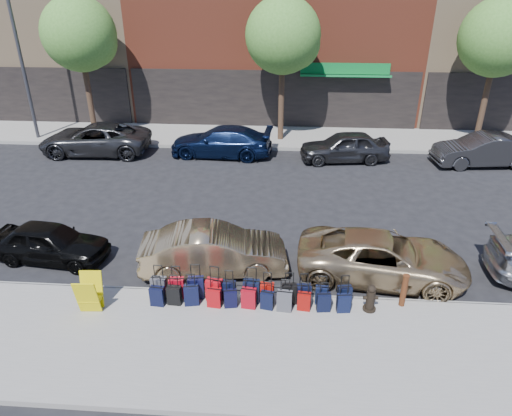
# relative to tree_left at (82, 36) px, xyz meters

# --- Properties ---
(ground) EXTENTS (120.00, 120.00, 0.00)m
(ground) POSITION_rel_tree_left_xyz_m (9.86, -9.50, -5.41)
(ground) COLOR black
(ground) RESTS_ON ground
(sidewalk_near) EXTENTS (60.00, 4.00, 0.15)m
(sidewalk_near) POSITION_rel_tree_left_xyz_m (9.86, -16.00, -5.34)
(sidewalk_near) COLOR gray
(sidewalk_near) RESTS_ON ground
(sidewalk_far) EXTENTS (60.00, 4.00, 0.15)m
(sidewalk_far) POSITION_rel_tree_left_xyz_m (9.86, 0.50, -5.34)
(sidewalk_far) COLOR gray
(sidewalk_far) RESTS_ON ground
(curb_near) EXTENTS (60.00, 0.08, 0.15)m
(curb_near) POSITION_rel_tree_left_xyz_m (9.86, -13.98, -5.34)
(curb_near) COLOR gray
(curb_near) RESTS_ON ground
(curb_far) EXTENTS (60.00, 0.08, 0.15)m
(curb_far) POSITION_rel_tree_left_xyz_m (9.86, -1.52, -5.34)
(curb_far) COLOR gray
(curb_far) RESTS_ON ground
(tree_left) EXTENTS (3.80, 3.80, 7.27)m
(tree_left) POSITION_rel_tree_left_xyz_m (0.00, 0.00, 0.00)
(tree_left) COLOR black
(tree_left) RESTS_ON sidewalk_far
(tree_center) EXTENTS (3.80, 3.80, 7.27)m
(tree_center) POSITION_rel_tree_left_xyz_m (10.50, 0.00, 0.00)
(tree_center) COLOR black
(tree_center) RESTS_ON sidewalk_far
(tree_right) EXTENTS (3.80, 3.80, 7.27)m
(tree_right) POSITION_rel_tree_left_xyz_m (21.00, 0.00, 0.00)
(tree_right) COLOR black
(tree_right) RESTS_ON sidewalk_far
(streetlight) EXTENTS (2.59, 0.18, 8.00)m
(streetlight) POSITION_rel_tree_left_xyz_m (-2.94, -0.70, -0.75)
(streetlight) COLOR #333338
(streetlight) RESTS_ON sidewalk_far
(suitcase_front_0) EXTENTS (0.42, 0.25, 1.00)m
(suitcase_front_0) POSITION_rel_tree_left_xyz_m (7.36, -14.31, -4.95)
(suitcase_front_0) COLOR #3F3F44
(suitcase_front_0) RESTS_ON sidewalk_near
(suitcase_front_1) EXTENTS (0.42, 0.26, 0.97)m
(suitcase_front_1) POSITION_rel_tree_left_xyz_m (7.84, -14.29, -4.96)
(suitcase_front_1) COLOR #9D0A18
(suitcase_front_1) RESTS_ON sidewalk_near
(suitcase_front_2) EXTENTS (0.45, 0.29, 1.03)m
(suitcase_front_2) POSITION_rel_tree_left_xyz_m (8.38, -14.27, -4.94)
(suitcase_front_2) COLOR black
(suitcase_front_2) RESTS_ON sidewalk_near
(suitcase_front_3) EXTENTS (0.47, 0.32, 1.04)m
(suitcase_front_3) POSITION_rel_tree_left_xyz_m (8.89, -14.34, -4.93)
(suitcase_front_3) COLOR #AD0B13
(suitcase_front_3) RESTS_ON sidewalk_near
(suitcase_front_4) EXTENTS (0.38, 0.23, 0.90)m
(suitcase_front_4) POSITION_rel_tree_left_xyz_m (9.28, -14.27, -4.98)
(suitcase_front_4) COLOR black
(suitcase_front_4) RESTS_ON sidewalk_near
(suitcase_front_5) EXTENTS (0.45, 0.26, 1.06)m
(suitcase_front_5) POSITION_rel_tree_left_xyz_m (9.90, -14.34, -4.93)
(suitcase_front_5) COLOR black
(suitcase_front_5) RESTS_ON sidewalk_near
(suitcase_front_6) EXTENTS (0.37, 0.21, 0.89)m
(suitcase_front_6) POSITION_rel_tree_left_xyz_m (10.32, -14.28, -4.98)
(suitcase_front_6) COLOR #A3110A
(suitcase_front_6) RESTS_ON sidewalk_near
(suitcase_front_7) EXTENTS (0.42, 0.27, 0.94)m
(suitcase_front_7) POSITION_rel_tree_left_xyz_m (10.92, -14.33, -4.97)
(suitcase_front_7) COLOR black
(suitcase_front_7) RESTS_ON sidewalk_near
(suitcase_front_8) EXTENTS (0.40, 0.26, 0.91)m
(suitcase_front_8) POSITION_rel_tree_left_xyz_m (11.31, -14.30, -4.98)
(suitcase_front_8) COLOR black
(suitcase_front_8) RESTS_ON sidewalk_near
(suitcase_front_9) EXTENTS (0.36, 0.20, 0.85)m
(suitcase_front_9) POSITION_rel_tree_left_xyz_m (11.80, -14.29, -4.99)
(suitcase_front_9) COLOR black
(suitcase_front_9) RESTS_ON sidewalk_near
(suitcase_front_10) EXTENTS (0.40, 0.26, 0.89)m
(suitcase_front_10) POSITION_rel_tree_left_xyz_m (12.40, -14.27, -4.98)
(suitcase_front_10) COLOR black
(suitcase_front_10) RESTS_ON sidewalk_near
(suitcase_back_0) EXTENTS (0.39, 0.25, 0.89)m
(suitcase_back_0) POSITION_rel_tree_left_xyz_m (7.40, -14.66, -4.98)
(suitcase_back_0) COLOR black
(suitcase_back_0) RESTS_ON sidewalk_near
(suitcase_back_1) EXTENTS (0.38, 0.23, 0.88)m
(suitcase_back_1) POSITION_rel_tree_left_xyz_m (7.84, -14.59, -4.99)
(suitcase_back_1) COLOR black
(suitcase_back_1) RESTS_ON sidewalk_near
(suitcase_back_2) EXTENTS (0.42, 0.29, 0.93)m
(suitcase_back_2) POSITION_rel_tree_left_xyz_m (8.30, -14.57, -4.97)
(suitcase_back_2) COLOR black
(suitcase_back_2) RESTS_ON sidewalk_near
(suitcase_back_3) EXTENTS (0.39, 0.26, 0.89)m
(suitcase_back_3) POSITION_rel_tree_left_xyz_m (8.93, -14.61, -4.99)
(suitcase_back_3) COLOR #9B0A0F
(suitcase_back_3) RESTS_ON sidewalk_near
(suitcase_back_4) EXTENTS (0.37, 0.25, 0.82)m
(suitcase_back_4) POSITION_rel_tree_left_xyz_m (9.36, -14.59, -5.01)
(suitcase_back_4) COLOR black
(suitcase_back_4) RESTS_ON sidewalk_near
(suitcase_back_5) EXTENTS (0.41, 0.27, 0.92)m
(suitcase_back_5) POSITION_rel_tree_left_xyz_m (9.85, -14.59, -4.97)
(suitcase_back_5) COLOR maroon
(suitcase_back_5) RESTS_ON sidewalk_near
(suitcase_back_6) EXTENTS (0.38, 0.26, 0.82)m
(suitcase_back_6) POSITION_rel_tree_left_xyz_m (10.34, -14.60, -5.01)
(suitcase_back_6) COLOR black
(suitcase_back_6) RESTS_ON sidewalk_near
(suitcase_back_7) EXTENTS (0.41, 0.27, 0.94)m
(suitcase_back_7) POSITION_rel_tree_left_xyz_m (10.80, -14.65, -4.97)
(suitcase_back_7) COLOR #424248
(suitcase_back_7) RESTS_ON sidewalk_near
(suitcase_back_8) EXTENTS (0.37, 0.24, 0.82)m
(suitcase_back_8) POSITION_rel_tree_left_xyz_m (11.31, -14.58, -5.01)
(suitcase_back_8) COLOR maroon
(suitcase_back_8) RESTS_ON sidewalk_near
(suitcase_back_9) EXTENTS (0.38, 0.24, 0.85)m
(suitcase_back_9) POSITION_rel_tree_left_xyz_m (11.83, -14.59, -5.00)
(suitcase_back_9) COLOR black
(suitcase_back_9) RESTS_ON sidewalk_near
(suitcase_back_10) EXTENTS (0.37, 0.24, 0.83)m
(suitcase_back_10) POSITION_rel_tree_left_xyz_m (12.35, -14.58, -5.00)
(suitcase_back_10) COLOR black
(suitcase_back_10) RESTS_ON sidewalk_near
(fire_hydrant) EXTENTS (0.39, 0.35, 0.77)m
(fire_hydrant) POSITION_rel_tree_left_xyz_m (13.06, -14.47, -4.91)
(fire_hydrant) COLOR black
(fire_hydrant) RESTS_ON sidewalk_near
(bollard) EXTENTS (0.18, 0.18, 0.96)m
(bollard) POSITION_rel_tree_left_xyz_m (13.96, -14.22, -4.77)
(bollard) COLOR #38190C
(bollard) RESTS_ON sidewalk_near
(display_rack) EXTENTS (0.62, 0.67, 1.03)m
(display_rack) POSITION_rel_tree_left_xyz_m (5.70, -14.99, -4.75)
(display_rack) COLOR #D1C10B
(display_rack) RESTS_ON sidewalk_near
(car_near_0) EXTENTS (3.79, 1.86, 1.24)m
(car_near_0) POSITION_rel_tree_left_xyz_m (3.40, -12.47, -4.79)
(car_near_0) COLOR black
(car_near_0) RESTS_ON ground
(car_near_1) EXTENTS (4.55, 2.09, 1.44)m
(car_near_1) POSITION_rel_tree_left_xyz_m (8.64, -12.75, -4.69)
(car_near_1) COLOR #9F8661
(car_near_1) RESTS_ON ground
(car_near_2) EXTENTS (5.18, 2.81, 1.38)m
(car_near_2) POSITION_rel_tree_left_xyz_m (13.64, -12.71, -4.72)
(car_near_2) COLOR tan
(car_near_2) RESTS_ON ground
(car_far_0) EXTENTS (5.60, 2.73, 1.53)m
(car_far_0) POSITION_rel_tree_left_xyz_m (0.96, -2.62, -4.64)
(car_far_0) COLOR #333335
(car_far_0) RESTS_ON ground
(car_far_1) EXTENTS (5.22, 2.40, 1.48)m
(car_far_1) POSITION_rel_tree_left_xyz_m (7.43, -2.50, -4.67)
(car_far_1) COLOR #0C1836
(car_far_1) RESTS_ON ground
(car_far_2) EXTENTS (4.47, 2.23, 1.46)m
(car_far_2) POSITION_rel_tree_left_xyz_m (13.53, -2.83, -4.68)
(car_far_2) COLOR #2F2F31
(car_far_2) RESTS_ON ground
(car_far_3) EXTENTS (4.76, 2.09, 1.52)m
(car_far_3) POSITION_rel_tree_left_xyz_m (20.07, -2.98, -4.65)
(car_far_3) COLOR #313133
(car_far_3) RESTS_ON ground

